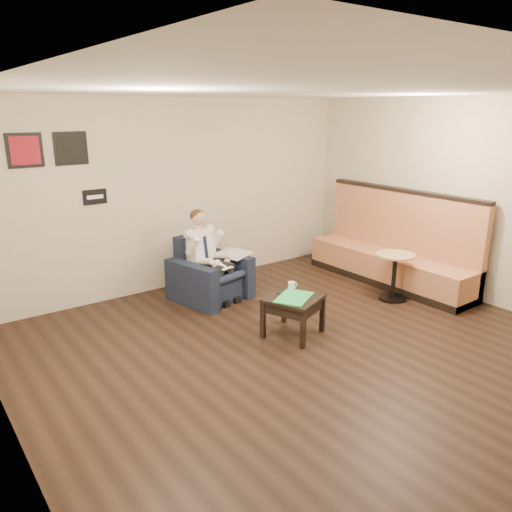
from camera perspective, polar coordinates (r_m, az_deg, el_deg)
ground at (r=5.71m, az=6.76°, el=-11.14°), size 6.00×6.00×0.00m
wall_back at (r=7.61m, az=-8.61°, el=6.96°), size 6.00×0.02×2.80m
wall_left at (r=3.87m, az=-26.89°, el=-3.96°), size 0.02×6.00×2.80m
wall_right at (r=7.57m, az=24.02°, el=5.67°), size 0.02×6.00×2.80m
ceiling at (r=5.07m, az=7.88°, el=18.20°), size 6.00×6.00×0.02m
seating_sign at (r=7.07m, az=-17.94°, el=6.45°), size 0.32×0.02×0.20m
art_print_left at (r=6.79m, az=-24.91°, el=10.89°), size 0.42×0.03×0.42m
art_print_right at (r=6.92m, az=-20.40°, el=11.46°), size 0.42×0.03×0.42m
armchair at (r=7.13m, az=-5.23°, el=-1.47°), size 1.10×1.10×0.89m
seated_man at (r=7.01m, az=-4.60°, el=-0.38°), size 0.76×0.98×1.22m
lap_papers at (r=6.96m, az=-4.03°, el=-1.03°), size 0.28×0.34×0.01m
newspaper at (r=7.28m, az=-2.64°, el=0.26°), size 0.50×0.57×0.01m
side_table at (r=6.06m, az=4.26°, el=-6.81°), size 0.77×0.77×0.49m
green_folder at (r=5.93m, az=4.35°, el=-4.74°), size 0.60×0.54×0.01m
coffee_mug at (r=6.17m, az=4.09°, el=-3.43°), size 0.12×0.12×0.10m
smartphone at (r=6.08m, az=3.10°, el=-4.16°), size 0.16×0.11×0.01m
banquette at (r=7.97m, az=15.15°, el=1.96°), size 0.67×2.80×1.43m
cafe_table at (r=7.38m, az=15.49°, el=-2.30°), size 0.59×0.59×0.67m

